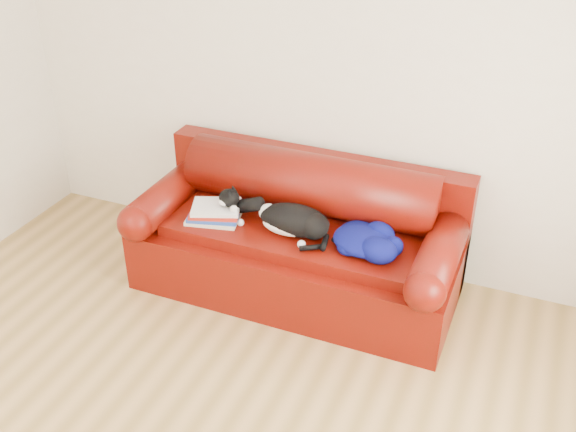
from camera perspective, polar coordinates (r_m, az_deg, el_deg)
name	(u,v)px	position (r m, az deg, el deg)	size (l,w,h in m)	color
room_shell	(174,155)	(2.59, -9.62, 5.12)	(4.52, 4.02, 2.61)	beige
sofa_base	(296,259)	(4.48, 0.71, -3.63)	(2.10, 0.90, 0.50)	#3F0D02
sofa_back	(310,202)	(4.51, 1.90, 1.17)	(2.10, 1.01, 0.88)	#3F0D02
book_stack	(215,212)	(4.41, -6.19, 0.32)	(0.38, 0.33, 0.10)	beige
cat	(293,221)	(4.21, 0.41, -0.40)	(0.64, 0.35, 0.24)	black
blanket	(366,240)	(4.10, 6.66, -2.00)	(0.49, 0.47, 0.14)	#020E43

